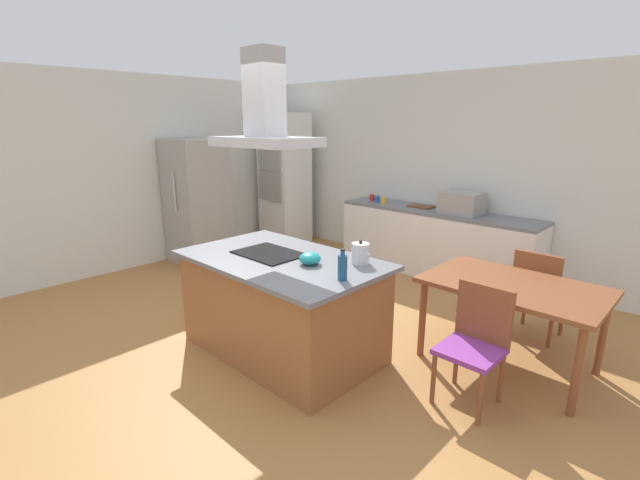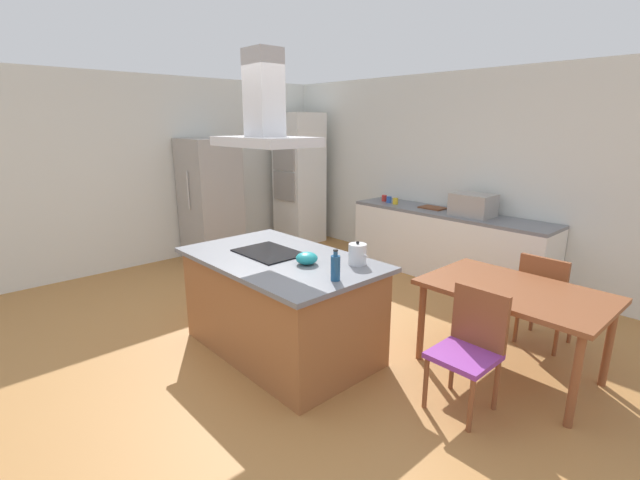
% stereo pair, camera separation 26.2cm
% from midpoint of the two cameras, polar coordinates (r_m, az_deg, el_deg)
% --- Properties ---
extents(ground, '(16.00, 16.00, 0.00)m').
position_cam_midpoint_polar(ground, '(5.22, 6.27, -8.20)').
color(ground, '#AD753D').
extents(wall_back, '(7.20, 0.10, 2.70)m').
position_cam_midpoint_polar(wall_back, '(6.32, 16.44, 8.07)').
color(wall_back, silver).
rests_on(wall_back, ground).
extents(wall_left, '(0.10, 8.80, 2.70)m').
position_cam_midpoint_polar(wall_left, '(7.19, -18.68, 8.67)').
color(wall_left, silver).
rests_on(wall_left, ground).
extents(kitchen_island, '(1.82, 1.11, 0.90)m').
position_cam_midpoint_polar(kitchen_island, '(4.04, -6.77, -8.38)').
color(kitchen_island, '#995B33').
rests_on(kitchen_island, ground).
extents(cooktop, '(0.60, 0.44, 0.01)m').
position_cam_midpoint_polar(cooktop, '(4.01, -8.47, -1.74)').
color(cooktop, black).
rests_on(cooktop, kitchen_island).
extents(tea_kettle, '(0.20, 0.15, 0.20)m').
position_cam_midpoint_polar(tea_kettle, '(3.68, 3.24, -1.76)').
color(tea_kettle, silver).
rests_on(tea_kettle, kitchen_island).
extents(olive_oil_bottle, '(0.07, 0.07, 0.24)m').
position_cam_midpoint_polar(olive_oil_bottle, '(3.29, 0.65, -3.54)').
color(olive_oil_bottle, navy).
rests_on(olive_oil_bottle, kitchen_island).
extents(mixing_bowl, '(0.18, 0.18, 0.10)m').
position_cam_midpoint_polar(mixing_bowl, '(3.67, -3.36, -2.42)').
color(mixing_bowl, teal).
rests_on(mixing_bowl, kitchen_island).
extents(back_counter, '(2.76, 0.62, 0.90)m').
position_cam_midpoint_polar(back_counter, '(6.22, 13.45, -0.30)').
color(back_counter, white).
rests_on(back_counter, ground).
extents(countertop_microwave, '(0.50, 0.38, 0.28)m').
position_cam_midpoint_polar(countertop_microwave, '(5.93, 16.63, 4.60)').
color(countertop_microwave, '#9E9993').
rests_on(countertop_microwave, back_counter).
extents(coffee_mug_red, '(0.08, 0.08, 0.09)m').
position_cam_midpoint_polar(coffee_mug_red, '(6.72, 5.63, 5.50)').
color(coffee_mug_red, red).
rests_on(coffee_mug_red, back_counter).
extents(coffee_mug_blue, '(0.08, 0.08, 0.09)m').
position_cam_midpoint_polar(coffee_mug_blue, '(6.60, 6.25, 5.31)').
color(coffee_mug_blue, '#2D56B2').
rests_on(coffee_mug_blue, back_counter).
extents(coffee_mug_yellow, '(0.08, 0.08, 0.09)m').
position_cam_midpoint_polar(coffee_mug_yellow, '(6.49, 7.08, 5.11)').
color(coffee_mug_yellow, gold).
rests_on(coffee_mug_yellow, back_counter).
extents(cutting_board, '(0.34, 0.24, 0.02)m').
position_cam_midpoint_polar(cutting_board, '(6.30, 11.78, 4.27)').
color(cutting_board, brown).
rests_on(cutting_board, back_counter).
extents(wall_oven_stack, '(0.70, 0.66, 2.20)m').
position_cam_midpoint_polar(wall_oven_stack, '(7.69, -5.59, 7.88)').
color(wall_oven_stack, white).
rests_on(wall_oven_stack, ground).
extents(refrigerator, '(0.80, 0.73, 1.82)m').
position_cam_midpoint_polar(refrigerator, '(6.83, -16.72, 4.78)').
color(refrigerator, '#9E9993').
rests_on(refrigerator, ground).
extents(dining_table, '(1.40, 0.90, 0.75)m').
position_cam_midpoint_polar(dining_table, '(3.99, 21.99, -6.39)').
color(dining_table, brown).
rests_on(dining_table, ground).
extents(chair_facing_island, '(0.42, 0.42, 0.89)m').
position_cam_midpoint_polar(chair_facing_island, '(3.49, 17.50, -11.95)').
color(chair_facing_island, purple).
rests_on(chair_facing_island, ground).
extents(chair_facing_back_wall, '(0.42, 0.42, 0.89)m').
position_cam_midpoint_polar(chair_facing_back_wall, '(4.64, 24.93, -5.85)').
color(chair_facing_back_wall, purple).
rests_on(chair_facing_back_wall, ground).
extents(range_hood, '(0.90, 0.55, 0.78)m').
position_cam_midpoint_polar(range_hood, '(3.84, -9.18, 15.61)').
color(range_hood, '#ADADB2').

